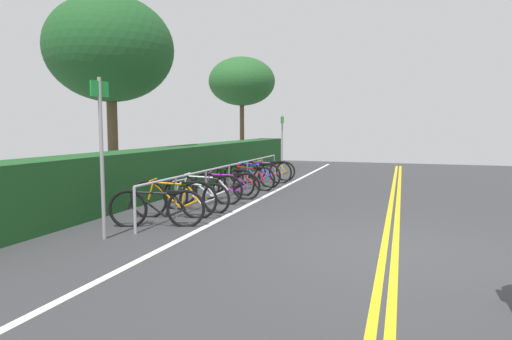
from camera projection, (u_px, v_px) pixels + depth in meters
The scene contains 20 objects.
ground_plane at pixel (389, 252), 6.45m from camera, with size 32.34×13.14×0.05m, color #353538.
centre_line_yellow_inner at pixel (395, 251), 6.43m from camera, with size 29.11×0.10×0.00m, color gold.
centre_line_yellow_outer at pixel (384, 250), 6.48m from camera, with size 29.11×0.10×0.00m, color gold.
bike_lane_stripe_white at pixel (191, 234), 7.45m from camera, with size 29.11×0.12×0.00m, color white.
bike_rack at pixel (229, 173), 11.43m from camera, with size 8.55×0.05×0.82m.
bicycle_0 at pixel (157, 208), 7.96m from camera, with size 0.67×1.65×0.72m.
bicycle_1 at pixel (173, 199), 8.74m from camera, with size 0.55×1.74×0.79m.
bicycle_2 at pixel (195, 196), 9.43m from camera, with size 0.46×1.67×0.68m.
bicycle_3 at pixel (205, 189), 10.31m from camera, with size 0.50×1.77×0.74m.
bicycle_4 at pixel (226, 186), 10.95m from camera, with size 0.59×1.65×0.72m.
bicycle_5 at pixel (229, 181), 11.87m from camera, with size 0.65×1.65×0.74m.
bicycle_6 at pixel (248, 178), 12.65m from camera, with size 0.54×1.71×0.73m.
bicycle_7 at pixel (255, 174), 13.37m from camera, with size 0.58×1.78×0.77m.
bicycle_8 at pixel (264, 172), 14.11m from camera, with size 0.52×1.74×0.76m.
bicycle_9 at pixel (271, 171), 14.91m from camera, with size 0.46×1.67×0.68m.
sign_post_near at pixel (101, 144), 6.97m from camera, with size 0.36×0.08×2.56m.
sign_post_far at pixel (282, 139), 16.37m from camera, with size 0.36×0.06×2.21m.
hedge_backdrop at pixel (189, 166), 13.44m from camera, with size 17.50×1.03×1.22m, color #1C4C21.
tree_mid at pixel (110, 50), 12.57m from camera, with size 3.59×3.59×5.46m.
tree_far_right at pixel (242, 82), 20.57m from camera, with size 3.08×3.08×4.99m.
Camera 1 is at (-6.60, -0.13, 1.80)m, focal length 31.15 mm.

